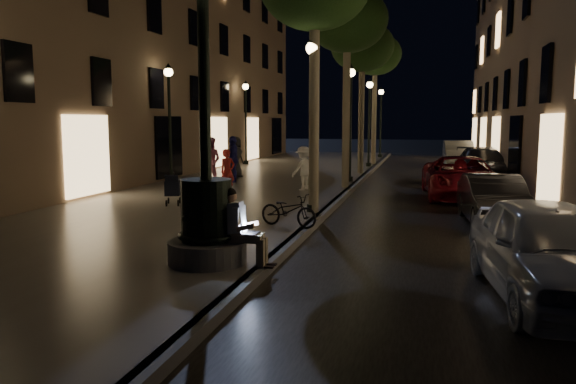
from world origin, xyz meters
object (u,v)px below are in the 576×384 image
(car_third, at_px, (462,178))
(pedestrian_dark, at_px, (235,157))
(tree_second, at_px, (347,22))
(bicycle, at_px, (289,210))
(tree_far, at_px, (375,55))
(car_second, at_px, (494,200))
(lamp_curb_c, at_px, (369,111))
(car_front, at_px, (550,250))
(pedestrian_pink, at_px, (210,161))
(seated_man_laptop, at_px, (240,225))
(car_rear, at_px, (482,165))
(fountain_lamppost, at_px, (207,207))
(pedestrian_red, at_px, (228,172))
(lamp_left_c, at_px, (246,111))
(stroller, at_px, (173,188))
(lamp_curb_a, at_px, (312,101))
(pedestrian_white, at_px, (304,168))
(tree_third, at_px, (362,48))
(car_fifth, at_px, (458,154))
(lamp_curb_b, at_px, (350,108))
(pedestrian_blue, at_px, (233,159))
(lamp_curb_d, at_px, (381,113))

(car_third, distance_m, pedestrian_dark, 10.06)
(tree_second, bearing_deg, bicycle, -91.37)
(tree_far, distance_m, car_second, 19.29)
(lamp_curb_c, relative_size, car_front, 1.06)
(car_front, relative_size, pedestrian_pink, 2.42)
(car_front, bearing_deg, car_third, 87.19)
(seated_man_laptop, height_order, car_second, seated_man_laptop)
(car_rear, xyz_separation_m, pedestrian_pink, (-10.79, -5.22, 0.38))
(fountain_lamppost, bearing_deg, pedestrian_red, 107.60)
(lamp_left_c, xyz_separation_m, car_third, (11.40, -10.73, -2.50))
(tree_far, xyz_separation_m, stroller, (-4.36, -17.80, -5.71))
(lamp_curb_a, xyz_separation_m, pedestrian_pink, (-5.29, 5.78, -2.10))
(fountain_lamppost, bearing_deg, tree_second, 86.19)
(car_rear, bearing_deg, lamp_curb_c, 135.92)
(pedestrian_red, xyz_separation_m, pedestrian_white, (2.28, 1.78, 0.02))
(tree_third, bearing_deg, car_fifth, 55.55)
(stroller, bearing_deg, lamp_left_c, 80.65)
(lamp_left_c, height_order, car_third, lamp_left_c)
(car_second, distance_m, bicycle, 5.53)
(tree_third, height_order, car_second, tree_third)
(car_fifth, height_order, pedestrian_pink, pedestrian_pink)
(lamp_curb_b, height_order, car_fifth, lamp_curb_b)
(car_fifth, distance_m, pedestrian_blue, 15.77)
(pedestrian_red, bearing_deg, pedestrian_white, -13.68)
(lamp_left_c, distance_m, pedestrian_blue, 9.91)
(fountain_lamppost, xyz_separation_m, lamp_curb_b, (0.70, 14.00, 2.02))
(tree_second, xyz_separation_m, car_second, (4.71, -5.79, -5.68))
(lamp_curb_a, bearing_deg, bicycle, -92.45)
(tree_second, distance_m, car_second, 9.38)
(stroller, height_order, car_rear, car_rear)
(lamp_left_c, bearing_deg, car_rear, -21.64)
(tree_far, distance_m, pedestrian_pink, 14.36)
(car_rear, xyz_separation_m, pedestrian_red, (-9.04, -8.05, 0.22))
(lamp_curb_d, relative_size, pedestrian_red, 3.10)
(lamp_curb_a, distance_m, lamp_curb_d, 24.00)
(stroller, distance_m, car_second, 9.09)
(car_fifth, distance_m, pedestrian_white, 15.73)
(stroller, bearing_deg, pedestrian_pink, 80.81)
(lamp_curb_d, bearing_deg, lamp_curb_c, -90.00)
(car_rear, relative_size, car_fifth, 1.12)
(tree_third, bearing_deg, lamp_curb_c, 90.00)
(car_second, bearing_deg, stroller, 175.63)
(seated_man_laptop, xyz_separation_m, car_fifth, (5.02, 25.19, -0.15))
(lamp_curb_a, height_order, car_rear, lamp_curb_a)
(car_second, relative_size, car_third, 0.75)
(stroller, xyz_separation_m, car_third, (8.58, 5.07, 0.01))
(lamp_curb_a, bearing_deg, pedestrian_white, 104.87)
(fountain_lamppost, distance_m, pedestrian_white, 10.74)
(car_rear, relative_size, pedestrian_white, 3.26)
(car_front, relative_size, pedestrian_white, 2.85)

